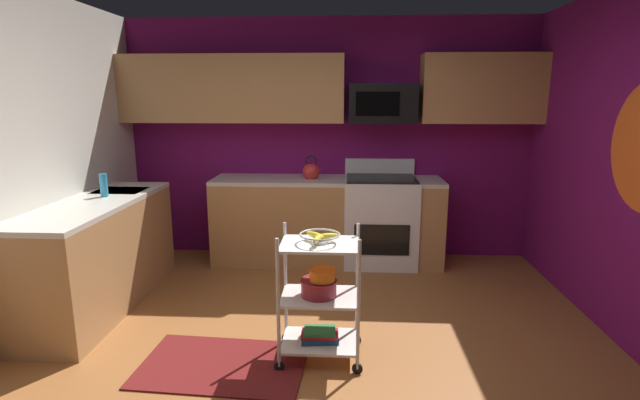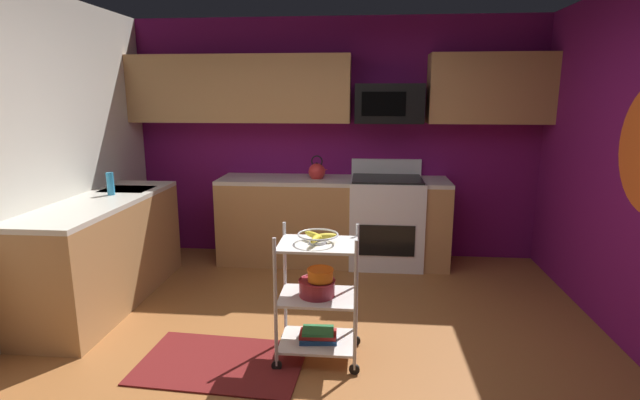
{
  "view_description": "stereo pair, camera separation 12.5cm",
  "coord_description": "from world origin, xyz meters",
  "px_view_note": "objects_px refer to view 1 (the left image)",
  "views": [
    {
      "loc": [
        0.21,
        -2.95,
        1.78
      ],
      "look_at": [
        0.02,
        0.43,
        1.05
      ],
      "focal_mm": 27.12,
      "sensor_mm": 36.0,
      "label": 1
    },
    {
      "loc": [
        0.33,
        -2.94,
        1.78
      ],
      "look_at": [
        0.02,
        0.43,
        1.05
      ],
      "focal_mm": 27.12,
      "sensor_mm": 36.0,
      "label": 2
    }
  ],
  "objects_px": {
    "kettle": "(311,171)",
    "fruit_bowl": "(320,236)",
    "dish_soap_bottle": "(104,185)",
    "mixing_bowl_small": "(322,274)",
    "microwave": "(382,104)",
    "book_stack": "(320,335)",
    "oven_range": "(380,220)",
    "rolling_cart": "(320,296)",
    "mixing_bowl_large": "(319,287)"
  },
  "relations": [
    {
      "from": "microwave",
      "to": "book_stack",
      "type": "xyz_separation_m",
      "value": [
        -0.53,
        -2.1,
        -1.53
      ]
    },
    {
      "from": "oven_range",
      "to": "fruit_bowl",
      "type": "relative_size",
      "value": 4.04
    },
    {
      "from": "fruit_bowl",
      "to": "dish_soap_bottle",
      "type": "distance_m",
      "value": 2.17
    },
    {
      "from": "rolling_cart",
      "to": "book_stack",
      "type": "xyz_separation_m",
      "value": [
        -0.0,
        0.0,
        -0.29
      ]
    },
    {
      "from": "rolling_cart",
      "to": "fruit_bowl",
      "type": "xyz_separation_m",
      "value": [
        -0.0,
        0.0,
        0.42
      ]
    },
    {
      "from": "microwave",
      "to": "kettle",
      "type": "distance_m",
      "value": 1.03
    },
    {
      "from": "fruit_bowl",
      "to": "mixing_bowl_large",
      "type": "relative_size",
      "value": 1.08
    },
    {
      "from": "rolling_cart",
      "to": "dish_soap_bottle",
      "type": "height_order",
      "value": "dish_soap_bottle"
    },
    {
      "from": "kettle",
      "to": "fruit_bowl",
      "type": "bearing_deg",
      "value": -84.12
    },
    {
      "from": "mixing_bowl_small",
      "to": "book_stack",
      "type": "bearing_deg",
      "value": 135.96
    },
    {
      "from": "fruit_bowl",
      "to": "mixing_bowl_small",
      "type": "height_order",
      "value": "fruit_bowl"
    },
    {
      "from": "microwave",
      "to": "kettle",
      "type": "bearing_deg",
      "value": -171.65
    },
    {
      "from": "mixing_bowl_small",
      "to": "book_stack",
      "type": "relative_size",
      "value": 0.68
    },
    {
      "from": "mixing_bowl_small",
      "to": "kettle",
      "type": "distance_m",
      "value": 2.06
    },
    {
      "from": "kettle",
      "to": "book_stack",
      "type": "bearing_deg",
      "value": -84.12
    },
    {
      "from": "oven_range",
      "to": "mixing_bowl_small",
      "type": "bearing_deg",
      "value": -104.37
    },
    {
      "from": "mixing_bowl_large",
      "to": "mixing_bowl_small",
      "type": "xyz_separation_m",
      "value": [
        0.03,
        -0.02,
        0.1
      ]
    },
    {
      "from": "mixing_bowl_small",
      "to": "kettle",
      "type": "relative_size",
      "value": 0.69
    },
    {
      "from": "microwave",
      "to": "mixing_bowl_small",
      "type": "relative_size",
      "value": 3.85
    },
    {
      "from": "rolling_cart",
      "to": "fruit_bowl",
      "type": "distance_m",
      "value": 0.42
    },
    {
      "from": "fruit_bowl",
      "to": "dish_soap_bottle",
      "type": "relative_size",
      "value": 1.36
    },
    {
      "from": "microwave",
      "to": "fruit_bowl",
      "type": "xyz_separation_m",
      "value": [
        -0.53,
        -2.1,
        -0.82
      ]
    },
    {
      "from": "kettle",
      "to": "rolling_cart",
      "type": "bearing_deg",
      "value": -84.12
    },
    {
      "from": "kettle",
      "to": "oven_range",
      "type": "bearing_deg",
      "value": 0.3
    },
    {
      "from": "oven_range",
      "to": "mixing_bowl_small",
      "type": "relative_size",
      "value": 6.04
    },
    {
      "from": "kettle",
      "to": "dish_soap_bottle",
      "type": "distance_m",
      "value": 2.02
    },
    {
      "from": "dish_soap_bottle",
      "to": "mixing_bowl_small",
      "type": "bearing_deg",
      "value": -26.64
    },
    {
      "from": "fruit_bowl",
      "to": "mixing_bowl_large",
      "type": "bearing_deg",
      "value": 180.0
    },
    {
      "from": "mixing_bowl_small",
      "to": "fruit_bowl",
      "type": "bearing_deg",
      "value": 135.96
    },
    {
      "from": "rolling_cart",
      "to": "kettle",
      "type": "height_order",
      "value": "kettle"
    },
    {
      "from": "oven_range",
      "to": "kettle",
      "type": "xyz_separation_m",
      "value": [
        -0.74,
        -0.0,
        0.52
      ]
    },
    {
      "from": "fruit_bowl",
      "to": "book_stack",
      "type": "relative_size",
      "value": 1.01
    },
    {
      "from": "oven_range",
      "to": "book_stack",
      "type": "distance_m",
      "value": 2.09
    },
    {
      "from": "fruit_bowl",
      "to": "mixing_bowl_large",
      "type": "xyz_separation_m",
      "value": [
        -0.01,
        0.0,
        -0.36
      ]
    },
    {
      "from": "mixing_bowl_large",
      "to": "dish_soap_bottle",
      "type": "relative_size",
      "value": 1.26
    },
    {
      "from": "microwave",
      "to": "mixing_bowl_large",
      "type": "distance_m",
      "value": 2.47
    },
    {
      "from": "oven_range",
      "to": "book_stack",
      "type": "xyz_separation_m",
      "value": [
        -0.53,
        -2.0,
        -0.31
      ]
    },
    {
      "from": "microwave",
      "to": "book_stack",
      "type": "height_order",
      "value": "microwave"
    },
    {
      "from": "microwave",
      "to": "kettle",
      "type": "height_order",
      "value": "microwave"
    },
    {
      "from": "fruit_bowl",
      "to": "book_stack",
      "type": "xyz_separation_m",
      "value": [
        0.0,
        0.0,
        -0.71
      ]
    },
    {
      "from": "oven_range",
      "to": "mixing_bowl_small",
      "type": "distance_m",
      "value": 2.09
    },
    {
      "from": "rolling_cart",
      "to": "dish_soap_bottle",
      "type": "relative_size",
      "value": 4.57
    },
    {
      "from": "oven_range",
      "to": "rolling_cart",
      "type": "xyz_separation_m",
      "value": [
        -0.53,
        -2.0,
        -0.03
      ]
    },
    {
      "from": "microwave",
      "to": "fruit_bowl",
      "type": "bearing_deg",
      "value": -104.23
    },
    {
      "from": "mixing_bowl_small",
      "to": "rolling_cart",
      "type": "bearing_deg",
      "value": 135.96
    },
    {
      "from": "rolling_cart",
      "to": "book_stack",
      "type": "distance_m",
      "value": 0.29
    },
    {
      "from": "book_stack",
      "to": "kettle",
      "type": "xyz_separation_m",
      "value": [
        -0.21,
        1.99,
        0.83
      ]
    },
    {
      "from": "mixing_bowl_small",
      "to": "dish_soap_bottle",
      "type": "height_order",
      "value": "dish_soap_bottle"
    },
    {
      "from": "book_stack",
      "to": "kettle",
      "type": "relative_size",
      "value": 1.02
    },
    {
      "from": "book_stack",
      "to": "kettle",
      "type": "height_order",
      "value": "kettle"
    }
  ]
}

